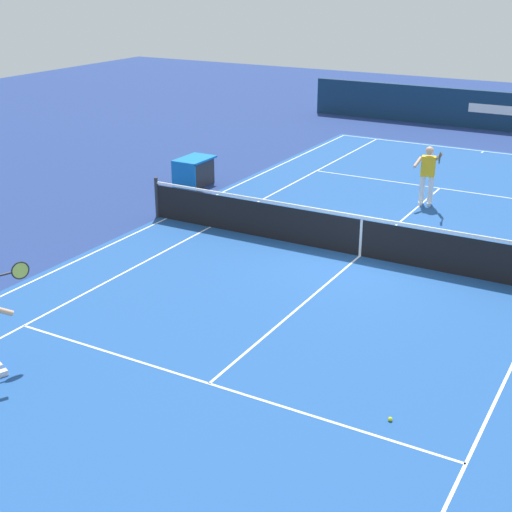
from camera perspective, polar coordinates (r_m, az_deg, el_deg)
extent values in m
plane|color=navy|center=(16.99, 8.14, 0.01)|extent=(60.00, 60.00, 0.00)
cube|color=#1E4C93|center=(16.99, 8.15, 0.01)|extent=(24.20, 11.40, 0.00)
cube|color=white|center=(27.97, 17.40, 7.85)|extent=(0.05, 11.00, 0.01)
cube|color=white|center=(19.52, -7.00, 2.96)|extent=(23.80, 0.05, 0.01)
cube|color=white|center=(18.76, -3.57, 2.30)|extent=(23.80, 0.05, 0.01)
cube|color=white|center=(11.85, -3.70, -9.94)|extent=(0.05, 8.22, 0.01)
cube|color=white|center=(22.78, 14.21, 5.18)|extent=(0.05, 8.22, 0.01)
cube|color=white|center=(16.99, 8.15, 0.02)|extent=(12.80, 0.05, 0.01)
cube|color=white|center=(27.83, 17.33, 7.79)|extent=(0.30, 0.05, 0.01)
cylinder|color=#2D2D33|center=(19.53, -7.78, 4.58)|extent=(0.10, 0.10, 1.08)
cube|color=black|center=(16.84, 8.22, 1.40)|extent=(0.02, 11.60, 0.88)
cube|color=white|center=(16.67, 8.32, 3.04)|extent=(0.04, 11.60, 0.06)
cube|color=white|center=(16.84, 8.22, 1.40)|extent=(0.04, 0.06, 0.88)
cube|color=#112D4C|center=(31.67, 19.25, 10.59)|extent=(0.24, 17.00, 1.56)
cylinder|color=#DBAA84|center=(12.06, -19.44, -4.02)|extent=(0.37, 0.34, 0.26)
cylinder|color=#232326|center=(12.57, -19.21, -1.39)|extent=(0.27, 0.14, 0.04)
torus|color=#232326|center=(12.65, -17.99, -1.09)|extent=(0.30, 0.14, 0.31)
cylinder|color=#C6D84C|center=(12.65, -17.99, -1.09)|extent=(0.25, 0.11, 0.27)
cylinder|color=white|center=(21.00, 12.87, 5.19)|extent=(0.15, 0.15, 0.74)
cube|color=white|center=(21.06, 12.76, 4.09)|extent=(0.30, 0.16, 0.09)
cylinder|color=white|center=(20.98, 13.52, 5.12)|extent=(0.15, 0.15, 0.74)
cube|color=white|center=(21.04, 13.41, 4.02)|extent=(0.30, 0.16, 0.09)
cube|color=yellow|center=(20.82, 13.35, 6.87)|extent=(0.31, 0.42, 0.56)
sphere|color=#DBAA84|center=(20.72, 13.45, 8.03)|extent=(0.23, 0.23, 0.23)
cylinder|color=#DBAA84|center=(20.65, 12.55, 7.19)|extent=(0.42, 0.14, 0.26)
cylinder|color=#DBAA84|center=(20.56, 14.16, 7.56)|extent=(0.41, 0.29, 0.30)
cylinder|color=#232326|center=(20.22, 14.27, 7.64)|extent=(0.28, 0.09, 0.04)
torus|color=#232326|center=(19.94, 14.20, 7.46)|extent=(0.31, 0.08, 0.31)
cylinder|color=#C6D84C|center=(19.94, 14.20, 7.46)|extent=(0.27, 0.06, 0.27)
sphere|color=#CCE01E|center=(11.12, 10.48, -12.46)|extent=(0.07, 0.07, 0.07)
cube|color=#2D2D33|center=(22.39, -4.81, 6.54)|extent=(1.10, 0.70, 0.80)
cube|color=blue|center=(22.29, -4.84, 7.58)|extent=(1.24, 0.84, 0.06)
cube|color=blue|center=(21.91, -5.69, 6.23)|extent=(0.06, 0.84, 0.84)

